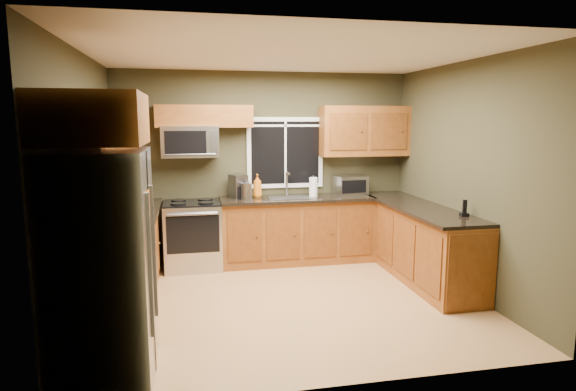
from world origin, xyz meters
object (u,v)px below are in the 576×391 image
object	(u,v)px
microwave	(190,142)
kettle	(246,190)
toaster_oven	(350,185)
cordless_phone	(464,211)
refrigerator	(102,267)
range	(193,235)
soap_bottle_b	(313,188)
coffee_maker	(238,187)
soap_bottle_a	(257,186)
paper_towel_roll	(313,187)

from	to	relation	value
microwave	kettle	distance (m)	1.00
toaster_oven	cordless_phone	size ratio (longest dim) A/B	2.52
refrigerator	range	bearing A→B (deg)	76.03
kettle	range	bearing A→B (deg)	177.74
soap_bottle_b	toaster_oven	bearing A→B (deg)	-12.74
range	microwave	world-z (taller)	microwave
refrigerator	range	distance (m)	2.89
kettle	cordless_phone	bearing A→B (deg)	-35.87
kettle	microwave	bearing A→B (deg)	167.37
kettle	cordless_phone	world-z (taller)	kettle
microwave	toaster_oven	world-z (taller)	microwave
coffee_maker	soap_bottle_b	world-z (taller)	coffee_maker
kettle	soap_bottle_a	bearing A→B (deg)	39.26
refrigerator	cordless_phone	distance (m)	3.87
kettle	soap_bottle_a	distance (m)	0.23
refrigerator	cordless_phone	xyz separation A→B (m)	(3.72, 1.08, 0.10)
range	microwave	size ratio (longest dim) A/B	1.23
microwave	refrigerator	bearing A→B (deg)	-103.34
coffee_maker	kettle	xyz separation A→B (m)	(0.10, -0.15, -0.03)
range	soap_bottle_b	distance (m)	1.85
microwave	soap_bottle_b	xyz separation A→B (m)	(1.75, 0.09, -0.70)
toaster_oven	soap_bottle_a	xyz separation A→B (m)	(-1.37, 0.00, 0.03)
microwave	kettle	size ratio (longest dim) A/B	2.73
microwave	cordless_phone	distance (m)	3.61
toaster_oven	soap_bottle_a	world-z (taller)	soap_bottle_a
microwave	soap_bottle_a	distance (m)	1.10
coffee_maker	kettle	size ratio (longest dim) A/B	1.18
microwave	soap_bottle_b	world-z (taller)	microwave
soap_bottle_a	soap_bottle_b	bearing A→B (deg)	8.08
kettle	soap_bottle_a	xyz separation A→B (m)	(0.17, 0.14, 0.04)
coffee_maker	soap_bottle_b	size ratio (longest dim) A/B	1.81
soap_bottle_b	paper_towel_roll	bearing A→B (deg)	-103.37
range	toaster_oven	world-z (taller)	toaster_oven
kettle	cordless_phone	xyz separation A→B (m)	(2.29, -1.66, -0.07)
range	soap_bottle_b	xyz separation A→B (m)	(1.75, 0.23, 0.56)
kettle	paper_towel_roll	xyz separation A→B (m)	(0.96, 0.06, 0.01)
soap_bottle_a	kettle	bearing A→B (deg)	-140.74
toaster_oven	cordless_phone	xyz separation A→B (m)	(0.75, -1.80, -0.08)
paper_towel_roll	soap_bottle_b	world-z (taller)	paper_towel_roll
refrigerator	kettle	bearing A→B (deg)	62.50
toaster_oven	paper_towel_roll	distance (m)	0.59
toaster_oven	kettle	size ratio (longest dim) A/B	1.71
soap_bottle_b	range	bearing A→B (deg)	-172.49
microwave	soap_bottle_a	world-z (taller)	microwave
toaster_oven	soap_bottle_b	size ratio (longest dim) A/B	2.62
soap_bottle_a	soap_bottle_b	distance (m)	0.85
refrigerator	kettle	xyz separation A→B (m)	(1.43, 2.74, 0.17)
coffee_maker	soap_bottle_a	size ratio (longest dim) A/B	1.00
toaster_oven	soap_bottle_b	bearing A→B (deg)	167.26
cordless_phone	refrigerator	bearing A→B (deg)	-163.77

